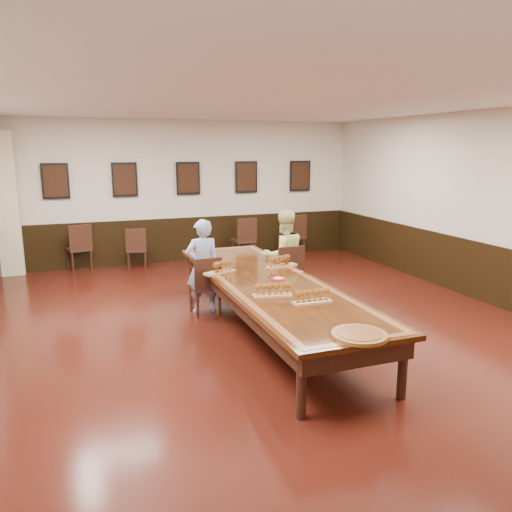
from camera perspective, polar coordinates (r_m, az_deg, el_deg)
name	(u,v)px	position (r m, az deg, el deg)	size (l,w,h in m)	color
floor	(268,331)	(7.25, 1.39, -8.61)	(8.00, 10.00, 0.02)	black
ceiling	(269,98)	(6.81, 1.53, 17.61)	(8.00, 10.00, 0.02)	white
wall_back	(188,191)	(11.62, -7.81, 7.33)	(8.00, 0.02, 3.20)	beige
wall_right	(495,208)	(9.12, 25.66, 4.92)	(0.02, 10.00, 3.20)	beige
chair_man	(205,285)	(7.88, -5.87, -3.30)	(0.44, 0.48, 0.94)	black
chair_woman	(286,273)	(8.46, 3.45, -1.97)	(0.47, 0.51, 0.99)	black
spare_chair_a	(78,247)	(11.27, -19.63, 0.96)	(0.47, 0.52, 1.01)	black
spare_chair_b	(137,248)	(11.09, -13.47, 0.89)	(0.42, 0.46, 0.91)	black
spare_chair_c	(244,239)	(11.59, -1.43, 1.97)	(0.47, 0.52, 1.01)	black
spare_chair_d	(293,235)	(12.04, 4.21, 2.36)	(0.48, 0.52, 1.02)	black
person_man	(203,266)	(7.90, -6.13, -1.17)	(0.55, 0.36, 1.50)	#485CB5
person_woman	(284,256)	(8.49, 3.19, 0.03)	(0.77, 0.60, 1.56)	#DFDD8B
pink_phone	(298,271)	(7.52, 4.80, -1.77)	(0.08, 0.15, 0.01)	#CD447B
curtain	(6,205)	(11.24, -26.63, 5.22)	(0.45, 0.18, 2.90)	beige
wainscoting	(268,297)	(7.09, 1.41, -4.76)	(8.00, 10.00, 1.00)	black
conference_table	(268,290)	(7.06, 1.41, -3.90)	(1.40, 5.00, 0.76)	black
posters	(188,178)	(11.53, -7.77, 8.79)	(6.14, 0.04, 0.74)	black
flight_a	(221,268)	(7.41, -4.03, -1.33)	(0.52, 0.31, 0.19)	#A67945
flight_b	(281,262)	(7.77, 2.88, -0.66)	(0.53, 0.27, 0.19)	#A67945
flight_c	(273,290)	(6.24, 1.90, -3.93)	(0.51, 0.25, 0.18)	#A67945
flight_d	(312,297)	(6.01, 6.45, -4.65)	(0.48, 0.15, 0.18)	#A67945
red_plate_grp	(278,279)	(7.06, 2.57, -2.63)	(0.22, 0.22, 0.03)	red
carved_platter	(359,335)	(5.08, 11.72, -8.81)	(0.58, 0.58, 0.04)	brown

